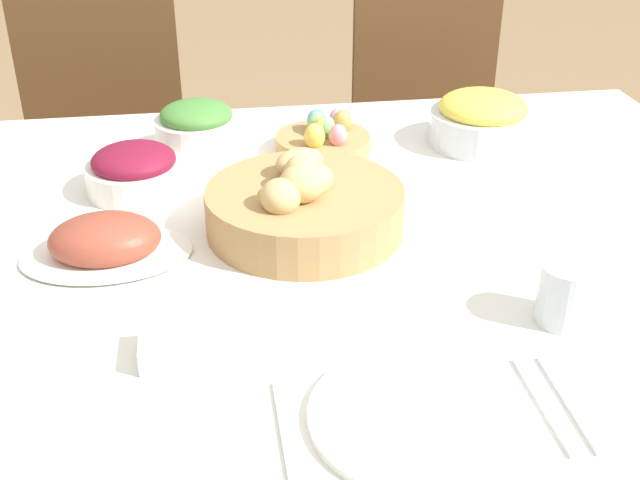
% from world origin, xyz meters
% --- Properties ---
extents(dining_table, '(1.60, 1.18, 0.76)m').
position_xyz_m(dining_table, '(0.00, 0.00, 0.38)').
color(dining_table, silver).
rests_on(dining_table, ground).
extents(chair_far_right, '(0.45, 0.45, 0.94)m').
position_xyz_m(chair_far_right, '(0.47, 0.92, 0.51)').
color(chair_far_right, brown).
rests_on(chair_far_right, ground).
extents(chair_far_left, '(0.43, 0.43, 0.94)m').
position_xyz_m(chair_far_left, '(-0.43, 0.92, 0.51)').
color(chair_far_left, brown).
rests_on(chair_far_left, ground).
extents(bread_basket, '(0.31, 0.31, 0.13)m').
position_xyz_m(bread_basket, '(-0.01, 0.02, 0.81)').
color(bread_basket, '#AD8451').
rests_on(bread_basket, dining_table).
extents(egg_basket, '(0.18, 0.18, 0.08)m').
position_xyz_m(egg_basket, '(0.06, 0.32, 0.79)').
color(egg_basket, '#AD8451').
rests_on(egg_basket, dining_table).
extents(ham_platter, '(0.25, 0.18, 0.07)m').
position_xyz_m(ham_platter, '(-0.32, -0.02, 0.79)').
color(ham_platter, white).
rests_on(ham_platter, dining_table).
extents(green_salad_bowl, '(0.16, 0.16, 0.10)m').
position_xyz_m(green_salad_bowl, '(-0.17, 0.36, 0.81)').
color(green_salad_bowl, white).
rests_on(green_salad_bowl, dining_table).
extents(beet_salad_bowl, '(0.17, 0.17, 0.08)m').
position_xyz_m(beet_salad_bowl, '(-0.28, 0.20, 0.80)').
color(beet_salad_bowl, white).
rests_on(beet_salad_bowl, dining_table).
extents(pineapple_bowl, '(0.20, 0.20, 0.11)m').
position_xyz_m(pineapple_bowl, '(0.37, 0.32, 0.81)').
color(pineapple_bowl, silver).
rests_on(pineapple_bowl, dining_table).
extents(dinner_plate, '(0.24, 0.24, 0.01)m').
position_xyz_m(dinner_plate, '(0.05, -0.44, 0.77)').
color(dinner_plate, white).
rests_on(dinner_plate, dining_table).
extents(fork, '(0.01, 0.17, 0.00)m').
position_xyz_m(fork, '(-0.10, -0.44, 0.77)').
color(fork, silver).
rests_on(fork, dining_table).
extents(knife, '(0.01, 0.17, 0.00)m').
position_xyz_m(knife, '(0.20, -0.44, 0.77)').
color(knife, silver).
rests_on(knife, dining_table).
extents(spoon, '(0.01, 0.17, 0.00)m').
position_xyz_m(spoon, '(0.23, -0.44, 0.77)').
color(spoon, silver).
rests_on(spoon, dining_table).
extents(drinking_cup, '(0.07, 0.07, 0.08)m').
position_xyz_m(drinking_cup, '(0.29, -0.28, 0.81)').
color(drinking_cup, silver).
rests_on(drinking_cup, dining_table).
extents(butter_dish, '(0.11, 0.07, 0.03)m').
position_xyz_m(butter_dish, '(-0.20, -0.28, 0.78)').
color(butter_dish, white).
rests_on(butter_dish, dining_table).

